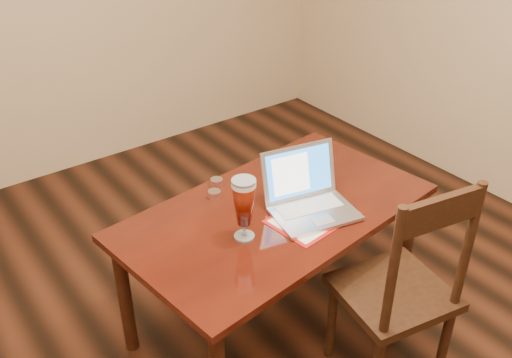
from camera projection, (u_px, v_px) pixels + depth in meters
dining_table at (276, 221)px, 2.60m from camera, size 1.50×0.96×0.94m
dining_chair at (400, 291)px, 2.36m from camera, size 0.51×0.49×1.04m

